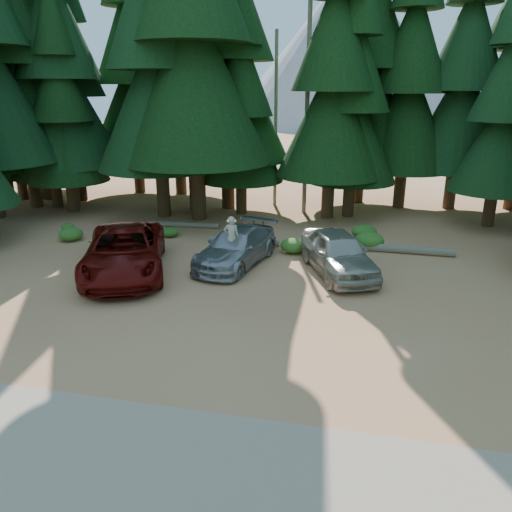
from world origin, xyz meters
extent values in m
plane|color=#BB784F|center=(0.00, 0.00, 0.00)|extent=(160.00, 160.00, 0.00)
cube|color=tan|center=(0.00, -6.50, 0.01)|extent=(26.00, 3.50, 0.01)
cylinder|color=#716D5A|center=(0.80, 14.50, 6.00)|extent=(0.24, 0.24, 12.00)
cylinder|color=#716D5A|center=(-1.20, 16.00, 5.00)|extent=(0.20, 0.20, 10.00)
cone|color=gray|center=(0.00, 85.00, 14.00)|extent=(44.00, 44.00, 28.00)
cone|color=gray|center=(-8.00, 95.00, 10.00)|extent=(36.00, 36.00, 20.00)
imported|color=#620B08|center=(-4.85, 3.08, 0.90)|extent=(5.12, 7.09, 1.79)
imported|color=#9C9EA4|center=(-0.84, 5.03, 0.73)|extent=(3.03, 5.33, 1.46)
imported|color=#B1AB9D|center=(3.33, 4.86, 0.84)|extent=(3.78, 5.31, 1.68)
imported|color=beige|center=(-0.89, 4.50, 1.32)|extent=(0.69, 0.52, 1.72)
cylinder|color=white|center=(-0.89, 4.55, 1.97)|extent=(0.36, 0.36, 0.04)
cylinder|color=#716D5A|center=(-4.92, 9.93, 0.13)|extent=(3.75, 0.45, 0.27)
cylinder|color=#716D5A|center=(-1.18, 7.77, 0.14)|extent=(3.36, 0.32, 0.28)
cylinder|color=#716D5A|center=(5.43, 7.95, 0.18)|extent=(5.52, 0.49, 0.35)
ellipsoid|color=#2E6E21|center=(-9.40, 6.57, 0.31)|extent=(1.13, 1.13, 0.62)
ellipsoid|color=#2E6E21|center=(-5.02, 8.15, 0.23)|extent=(0.85, 0.85, 0.47)
ellipsoid|color=#2E6E21|center=(1.26, 7.02, 0.31)|extent=(1.13, 1.13, 0.62)
ellipsoid|color=#2E6E21|center=(3.00, 8.89, 0.26)|extent=(0.95, 0.95, 0.52)
ellipsoid|color=#2E6E21|center=(4.56, 8.41, 0.36)|extent=(1.32, 1.32, 0.72)
ellipsoid|color=#2E6E21|center=(4.30, 9.88, 0.34)|extent=(1.22, 1.22, 0.67)
ellipsoid|color=#2E6E21|center=(-10.55, 8.12, 0.18)|extent=(0.67, 0.67, 0.37)
camera|label=1|loc=(4.11, -13.88, 7.07)|focal=35.00mm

